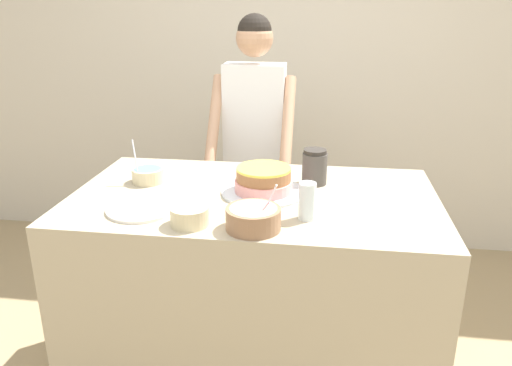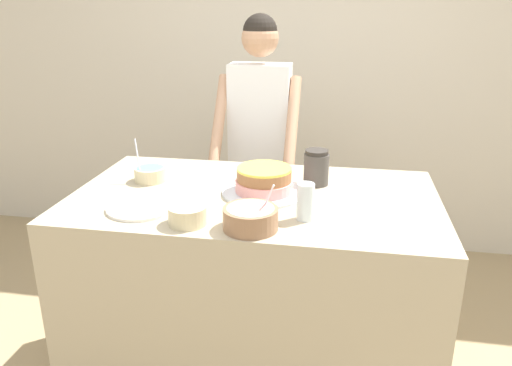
% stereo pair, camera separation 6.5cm
% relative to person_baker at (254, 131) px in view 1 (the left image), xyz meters
% --- Properties ---
extents(wall_back, '(10.00, 0.05, 2.60)m').
position_rel_person_baker_xyz_m(wall_back, '(0.11, 0.80, 0.27)').
color(wall_back, beige).
rests_on(wall_back, ground_plane).
extents(counter, '(1.52, 0.88, 0.95)m').
position_rel_person_baker_xyz_m(counter, '(0.11, -0.79, -0.55)').
color(counter, tan).
rests_on(counter, ground_plane).
extents(person_baker, '(0.46, 0.45, 1.66)m').
position_rel_person_baker_xyz_m(person_baker, '(0.00, 0.00, 0.00)').
color(person_baker, '#2D2D38').
rests_on(person_baker, ground_plane).
extents(cake, '(0.36, 0.36, 0.11)m').
position_rel_person_baker_xyz_m(cake, '(0.15, -0.77, -0.03)').
color(cake, silver).
rests_on(cake, counter).
extents(frosting_bowl_pink, '(0.20, 0.20, 0.16)m').
position_rel_person_baker_xyz_m(frosting_bowl_pink, '(0.16, -1.12, -0.04)').
color(frosting_bowl_pink, '#936B4C').
rests_on(frosting_bowl_pink, counter).
extents(frosting_bowl_white, '(0.14, 0.14, 0.07)m').
position_rel_person_baker_xyz_m(frosting_bowl_white, '(-0.07, -1.12, -0.04)').
color(frosting_bowl_white, beige).
rests_on(frosting_bowl_white, counter).
extents(frosting_bowl_blue, '(0.14, 0.14, 0.20)m').
position_rel_person_baker_xyz_m(frosting_bowl_blue, '(-0.38, -0.70, -0.04)').
color(frosting_bowl_blue, beige).
rests_on(frosting_bowl_blue, counter).
extents(drinking_glass, '(0.06, 0.06, 0.14)m').
position_rel_person_baker_xyz_m(drinking_glass, '(0.34, -1.01, -0.01)').
color(drinking_glass, silver).
rests_on(drinking_glass, counter).
extents(ceramic_plate, '(0.27, 0.27, 0.01)m').
position_rel_person_baker_xyz_m(ceramic_plate, '(-0.29, -1.02, -0.07)').
color(ceramic_plate, white).
rests_on(ceramic_plate, counter).
extents(stoneware_jar, '(0.11, 0.11, 0.16)m').
position_rel_person_baker_xyz_m(stoneware_jar, '(0.36, -0.62, -0.00)').
color(stoneware_jar, '#4C4742').
rests_on(stoneware_jar, counter).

